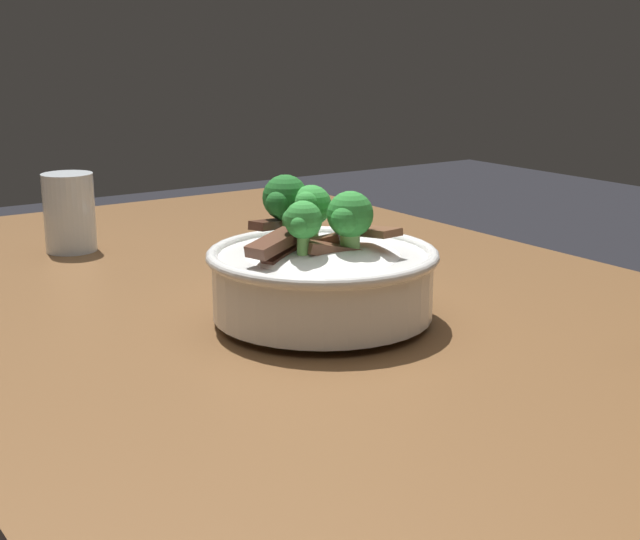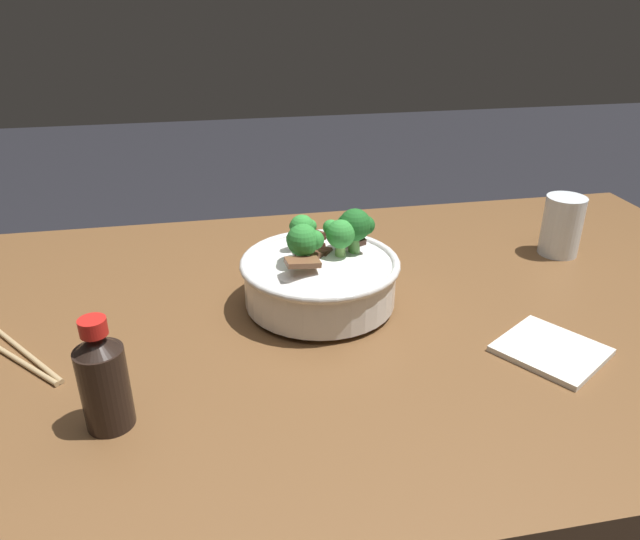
% 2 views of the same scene
% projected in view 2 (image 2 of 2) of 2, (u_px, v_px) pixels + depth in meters
% --- Properties ---
extents(dining_table, '(1.41, 0.83, 0.77)m').
position_uv_depth(dining_table, '(357.00, 370.00, 0.94)').
color(dining_table, brown).
rests_on(dining_table, ground).
extents(rice_bowl, '(0.24, 0.24, 0.15)m').
position_uv_depth(rice_bowl, '(321.00, 273.00, 0.88)').
color(rice_bowl, white).
rests_on(rice_bowl, dining_table).
extents(drinking_glass, '(0.07, 0.07, 0.11)m').
position_uv_depth(drinking_glass, '(562.00, 228.00, 1.05)').
color(drinking_glass, white).
rests_on(drinking_glass, dining_table).
extents(chopsticks_pair, '(0.16, 0.18, 0.01)m').
position_uv_depth(chopsticks_pair, '(15.00, 352.00, 0.78)').
color(chopsticks_pair, tan).
rests_on(chopsticks_pair, dining_table).
extents(soy_sauce_bottle, '(0.05, 0.05, 0.14)m').
position_uv_depth(soy_sauce_bottle, '(103.00, 379.00, 0.64)').
color(soy_sauce_bottle, black).
rests_on(soy_sauce_bottle, dining_table).
extents(folded_napkin, '(0.16, 0.17, 0.01)m').
position_uv_depth(folded_napkin, '(551.00, 350.00, 0.79)').
color(folded_napkin, silver).
rests_on(folded_napkin, dining_table).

